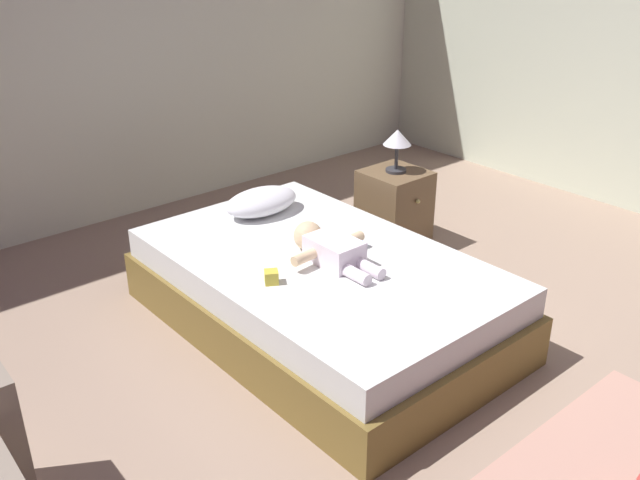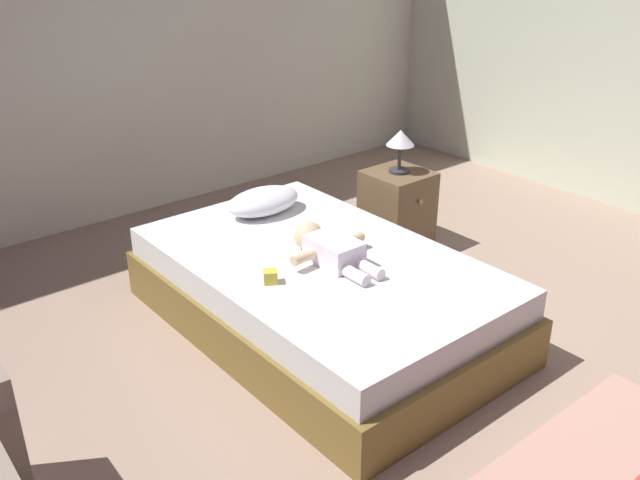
% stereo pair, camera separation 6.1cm
% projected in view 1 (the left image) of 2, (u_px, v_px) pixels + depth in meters
% --- Properties ---
extents(ground_plane, '(8.00, 8.00, 0.00)m').
position_uv_depth(ground_plane, '(419.00, 384.00, 3.47)').
color(ground_plane, '#A18671').
extents(wall_behind_bed, '(8.00, 0.12, 2.72)m').
position_uv_depth(wall_behind_bed, '(115.00, 32.00, 4.95)').
color(wall_behind_bed, silver).
rests_on(wall_behind_bed, ground_plane).
extents(bed, '(1.30, 2.09, 0.44)m').
position_uv_depth(bed, '(320.00, 293.00, 3.87)').
color(bed, brown).
rests_on(bed, ground_plane).
extents(pillow, '(0.49, 0.29, 0.15)m').
position_uv_depth(pillow, '(261.00, 202.00, 4.29)').
color(pillow, white).
rests_on(pillow, bed).
extents(baby, '(0.49, 0.60, 0.16)m').
position_uv_depth(baby, '(329.00, 248.00, 3.71)').
color(baby, white).
rests_on(baby, bed).
extents(toothbrush, '(0.07, 0.15, 0.02)m').
position_uv_depth(toothbrush, '(361.00, 240.00, 3.94)').
color(toothbrush, '#2785F1').
rests_on(toothbrush, bed).
extents(nightstand, '(0.40, 0.43, 0.54)m').
position_uv_depth(nightstand, '(394.00, 209.00, 4.83)').
color(nightstand, brown).
rests_on(nightstand, ground_plane).
extents(lamp, '(0.19, 0.19, 0.29)m').
position_uv_depth(lamp, '(397.00, 141.00, 4.62)').
color(lamp, '#333338').
rests_on(lamp, nightstand).
extents(toy_block, '(0.09, 0.09, 0.07)m').
position_uv_depth(toy_block, '(271.00, 277.00, 3.49)').
color(toy_block, gold).
rests_on(toy_block, bed).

